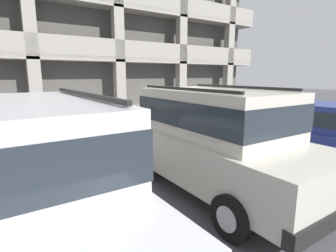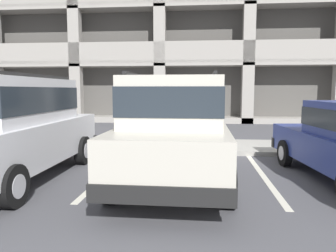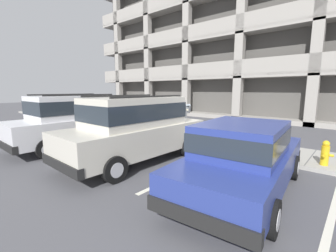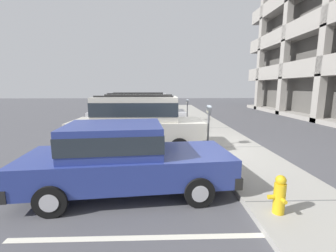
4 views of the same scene
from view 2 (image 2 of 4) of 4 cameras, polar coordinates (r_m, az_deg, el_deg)
ground_plane at (r=8.69m, az=3.41°, el=-5.67°), size 80.00×80.00×0.10m
sidewalk at (r=9.94m, az=3.68°, el=-3.49°), size 40.00×2.20×0.12m
parking_stall_lines at (r=7.43m, az=15.66°, el=-7.54°), size 13.02×4.80×0.01m
silver_suv at (r=6.28m, az=1.44°, el=0.25°), size 2.07×4.81×2.03m
red_sedan at (r=6.98m, az=-26.02°, el=0.21°), size 2.04×4.79×2.03m
parking_meter_near at (r=8.87m, az=2.64°, el=3.13°), size 0.35×0.12×1.53m
parking_garage at (r=23.04m, az=0.16°, el=17.02°), size 32.00×10.00×13.25m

